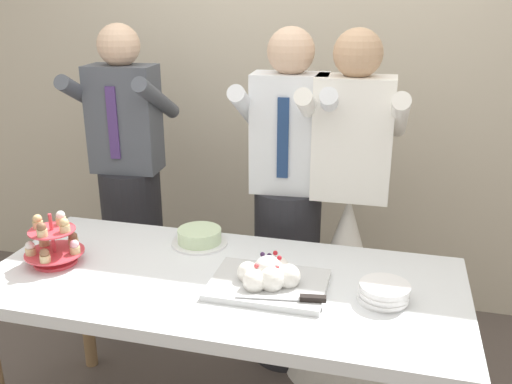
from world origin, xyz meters
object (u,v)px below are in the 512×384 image
Objects in this scene: dessert_table at (223,295)px; plate_stack at (384,292)px; person_bride at (345,263)px; round_cake at (200,237)px; cupcake_stand at (53,244)px; main_cake_tray at (269,278)px; person_guest at (131,201)px; person_groom at (287,223)px.

plate_stack reaches higher than dessert_table.
person_bride reaches higher than plate_stack.
person_bride is at bearing 31.18° from round_cake.
cupcake_stand reaches higher than round_cake.
plate_stack is (1.28, 0.03, -0.05)m from cupcake_stand.
person_bride is (0.22, 0.66, -0.23)m from main_cake_tray.
plate_stack is 0.11× the size of person_bride.
person_bride is (0.60, 0.36, -0.22)m from round_cake.
cupcake_stand is 0.14× the size of person_bride.
person_guest is at bearing 140.43° from main_cake_tray.
person_guest is at bearing 173.88° from person_groom.
person_groom is (-0.07, 0.68, -0.07)m from main_cake_tray.
round_cake is 0.14× the size of person_guest.
person_guest is (-0.07, 0.79, -0.11)m from cupcake_stand.
main_cake_tray is at bearing -108.48° from person_bride.
dessert_table is at bearing -123.23° from person_bride.
person_groom reaches higher than round_cake.
person_guest is (-0.87, 0.09, 0.00)m from person_groom.
person_bride is at bearing 106.10° from plate_stack.
round_cake is at bearing 141.57° from main_cake_tray.
cupcake_stand reaches higher than dessert_table.
cupcake_stand is at bearing -84.85° from person_guest.
plate_stack is at bearing -29.57° from person_guest.
main_cake_tray is at bearing -39.57° from person_guest.
plate_stack is 0.11× the size of person_groom.
round_cake is (-0.19, 0.26, 0.11)m from dessert_table.
plate_stack is at bearing 1.86° from main_cake_tray.
round_cake reaches higher than dessert_table.
person_guest is (-0.75, 0.74, 0.05)m from dessert_table.
dessert_table is 0.70m from cupcake_stand.
person_groom is at bearing 95.82° from main_cake_tray.
dessert_table is at bearing 178.00° from plate_stack.
plate_stack is at bearing -20.02° from round_cake.
person_guest is at bearing 139.70° from round_cake.
cupcake_stand reaches higher than plate_stack.
dessert_table is 1.08× the size of person_groom.
dessert_table is 0.22m from main_cake_tray.
dessert_table is 1.06m from person_guest.
cupcake_stand is 1.28m from plate_stack.
round_cake is at bearing 159.98° from plate_stack.
plate_stack is (0.60, -0.02, 0.11)m from dessert_table.
plate_stack is 0.83m from person_groom.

